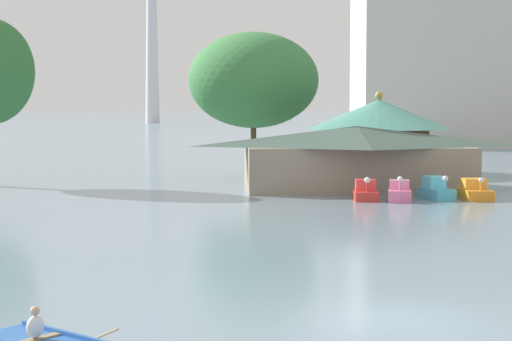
% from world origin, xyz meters
% --- Properties ---
extents(ground_plane, '(2000.00, 2000.00, 0.00)m').
position_xyz_m(ground_plane, '(0.00, 0.00, 0.00)').
color(ground_plane, gray).
extents(pedal_boat_red, '(1.60, 2.33, 1.51)m').
position_xyz_m(pedal_boat_red, '(4.83, 30.35, 0.51)').
color(pedal_boat_red, red).
rests_on(pedal_boat_red, ground).
extents(pedal_boat_pink, '(1.77, 2.54, 1.60)m').
position_xyz_m(pedal_boat_pink, '(6.80, 29.71, 0.52)').
color(pedal_boat_pink, pink).
rests_on(pedal_boat_pink, ground).
extents(pedal_boat_cyan, '(1.98, 2.81, 1.55)m').
position_xyz_m(pedal_boat_cyan, '(9.31, 30.72, 0.56)').
color(pedal_boat_cyan, '#4CB7CC').
rests_on(pedal_boat_cyan, ground).
extents(pedal_boat_orange, '(1.66, 2.74, 1.46)m').
position_xyz_m(pedal_boat_orange, '(11.66, 30.36, 0.51)').
color(pedal_boat_orange, orange).
rests_on(pedal_boat_orange, ground).
extents(boathouse, '(16.45, 8.21, 4.42)m').
position_xyz_m(boathouse, '(5.42, 36.96, 2.32)').
color(boathouse, gray).
rests_on(boathouse, ground).
extents(green_roof_pavilion, '(12.12, 12.12, 7.04)m').
position_xyz_m(green_roof_pavilion, '(9.80, 51.64, 3.72)').
color(green_roof_pavilion, brown).
rests_on(green_roof_pavilion, ground).
extents(shoreline_tree_mid, '(10.14, 10.14, 11.53)m').
position_xyz_m(shoreline_tree_mid, '(-1.26, 45.67, 7.80)').
color(shoreline_tree_mid, brown).
rests_on(shoreline_tree_mid, ground).
extents(background_building_block, '(27.91, 13.66, 25.66)m').
position_xyz_m(background_building_block, '(30.29, 102.22, 12.85)').
color(background_building_block, beige).
rests_on(background_building_block, ground).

